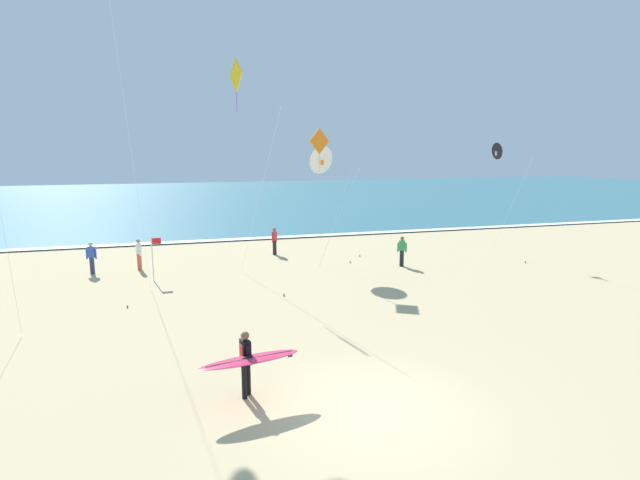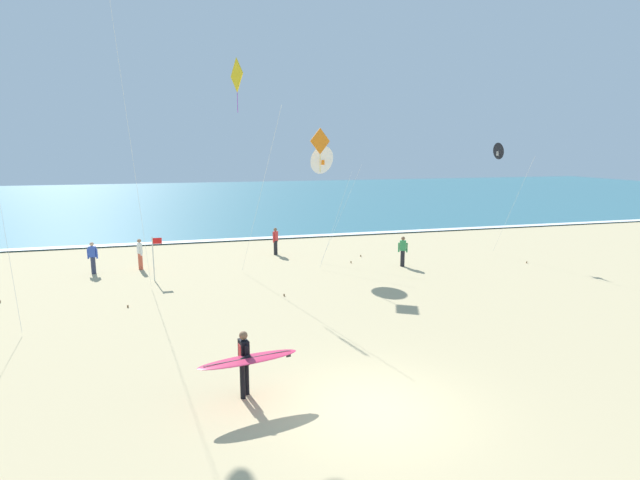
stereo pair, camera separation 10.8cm
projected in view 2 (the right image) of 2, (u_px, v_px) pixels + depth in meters
ground_plane at (373, 409)px, 11.84m from camera, size 160.00×160.00×0.00m
ocean_water at (217, 198)px, 62.01m from camera, size 160.00×60.00×0.08m
shoreline_foam at (247, 239)px, 33.84m from camera, size 160.00×0.87×0.01m
surfer_lead at (246, 359)px, 12.11m from camera, size 2.54×1.14×1.71m
kite_diamond_golden_near at (238, 80)px, 23.23m from camera, size 1.44×5.40×10.26m
kite_delta_charcoal_high at (499, 152)px, 28.51m from camera, size 0.36×3.36×6.45m
kite_delta_ivory_low at (321, 160)px, 25.88m from camera, size 3.44×1.57×6.27m
kite_diamond_amber_distant at (321, 145)px, 24.46m from camera, size 2.62×1.30×7.10m
bystander_white_top at (140, 254)px, 25.42m from camera, size 0.29×0.47×1.59m
bystander_blue_top at (93, 258)px, 24.55m from camera, size 0.49×0.23×1.59m
bystander_red_top at (275, 241)px, 28.99m from camera, size 0.36×0.40×1.59m
bystander_green_top at (403, 251)px, 26.09m from camera, size 0.45×0.31×1.59m
lifeguard_flag at (154, 254)px, 23.12m from camera, size 0.45×0.05×2.10m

